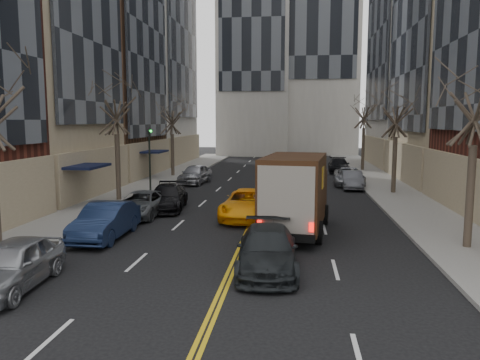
{
  "coord_description": "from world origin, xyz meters",
  "views": [
    {
      "loc": [
        2.08,
        -7.68,
        5.04
      ],
      "look_at": [
        -0.53,
        14.39,
        2.2
      ],
      "focal_mm": 35.0,
      "sensor_mm": 36.0,
      "label": 1
    }
  ],
  "objects_px": {
    "ups_truck": "(296,194)",
    "pedestrian": "(283,212)",
    "observer_sedan": "(267,250)",
    "taxi": "(248,204)"
  },
  "relations": [
    {
      "from": "pedestrian",
      "to": "taxi",
      "type": "bearing_deg",
      "value": 58.68
    },
    {
      "from": "observer_sedan",
      "to": "taxi",
      "type": "relative_size",
      "value": 0.94
    },
    {
      "from": "ups_truck",
      "to": "observer_sedan",
      "type": "relative_size",
      "value": 1.33
    },
    {
      "from": "ups_truck",
      "to": "observer_sedan",
      "type": "height_order",
      "value": "ups_truck"
    },
    {
      "from": "observer_sedan",
      "to": "ups_truck",
      "type": "bearing_deg",
      "value": 77.4
    },
    {
      "from": "ups_truck",
      "to": "observer_sedan",
      "type": "distance_m",
      "value": 5.63
    },
    {
      "from": "observer_sedan",
      "to": "pedestrian",
      "type": "xyz_separation_m",
      "value": [
        0.36,
        6.25,
        0.05
      ]
    },
    {
      "from": "ups_truck",
      "to": "pedestrian",
      "type": "xyz_separation_m",
      "value": [
        -0.58,
        0.8,
        -1.01
      ]
    },
    {
      "from": "observer_sedan",
      "to": "pedestrian",
      "type": "distance_m",
      "value": 6.26
    },
    {
      "from": "observer_sedan",
      "to": "taxi",
      "type": "xyz_separation_m",
      "value": [
        -1.5,
        8.35,
        0.03
      ]
    }
  ]
}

